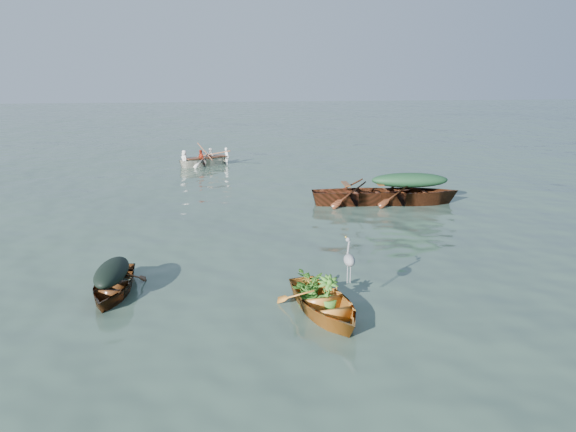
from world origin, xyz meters
name	(u,v)px	position (x,y,z in m)	size (l,w,h in m)	color
ground	(326,249)	(0.00, 0.00, 0.00)	(140.00, 140.00, 0.00)	#395042
yellow_dinghy	(324,314)	(-0.88, -4.12, 0.00)	(1.41, 3.26, 0.88)	#C07225
dark_covered_boat	(114,294)	(-5.21, -2.47, 0.00)	(1.16, 3.13, 0.74)	#552D14
green_tarp_boat	(408,204)	(4.02, 4.74, 0.00)	(1.55, 4.98, 1.20)	#552913
open_wooden_boat	(362,204)	(2.33, 4.95, 0.00)	(1.55, 4.99, 1.21)	#612A18
rowed_boat	(206,166)	(-3.28, 14.07, 0.00)	(1.15, 3.83, 0.89)	white
dark_tarp_cover	(112,269)	(-5.21, -2.47, 0.57)	(0.64, 1.72, 0.40)	black
green_tarp_cover	(410,180)	(4.02, 4.74, 0.86)	(0.85, 2.74, 0.52)	#193D1E
thwart_benches	(362,187)	(2.33, 4.95, 0.62)	(0.93, 2.50, 0.04)	#572E14
heron	(349,268)	(-0.35, -3.95, 0.90)	(0.28, 0.40, 0.92)	gray
dinghy_weeds	(315,270)	(-0.97, -3.57, 0.74)	(0.70, 0.90, 0.60)	#2F5F18
rowers	(206,149)	(-3.28, 14.07, 0.82)	(1.03, 2.68, 0.76)	white
oars	(206,156)	(-3.28, 14.07, 0.47)	(2.60, 0.60, 0.06)	brown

